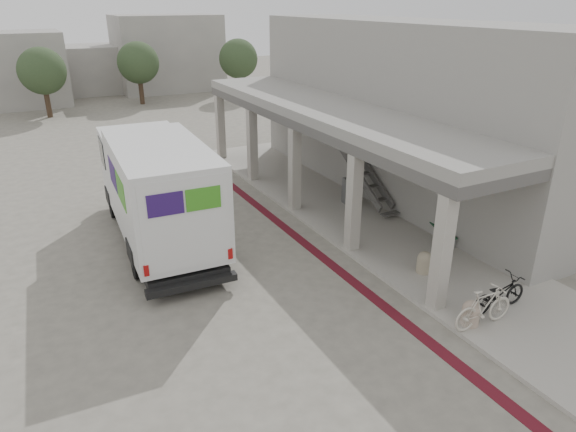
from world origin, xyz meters
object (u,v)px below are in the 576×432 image
fedex_truck (157,188)px  bicycle_cream (484,307)px  utility_cabinet (350,191)px  bicycle_black (499,294)px  bench (441,231)px

fedex_truck → bicycle_cream: bearing=-54.4°
fedex_truck → bicycle_cream: 10.75m
utility_cabinet → bicycle_cream: bearing=-94.4°
fedex_truck → bicycle_cream: size_ratio=4.79×
utility_cabinet → bicycle_black: utility_cabinet is taller
fedex_truck → bench: bearing=-25.7°
bench → bicycle_black: 4.39m
bicycle_black → bicycle_cream: bearing=110.7°
utility_cabinet → bicycle_black: 8.25m
bench → bicycle_cream: (-2.70, -4.38, 0.24)m
utility_cabinet → bicycle_cream: (-1.80, -8.57, 0.02)m
bicycle_black → bicycle_cream: 1.03m
fedex_truck → bench: fedex_truck is taller
bench → bicycle_black: (-1.74, -4.03, 0.17)m
bench → utility_cabinet: size_ratio=1.74×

